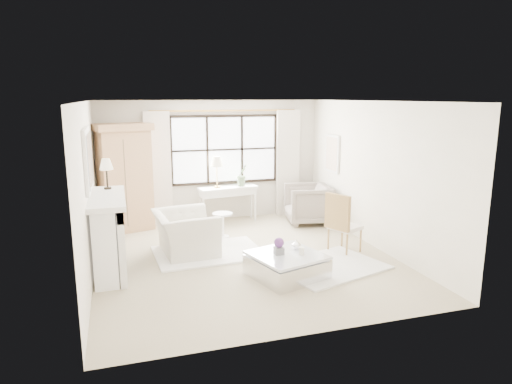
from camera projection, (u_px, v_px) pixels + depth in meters
floor at (245, 258)px, 7.99m from camera, size 5.50×5.50×0.00m
ceiling at (244, 101)px, 7.43m from camera, size 5.50×5.50×0.00m
wall_back at (212, 161)px, 10.28m from camera, size 5.00×0.00×5.00m
wall_front at (310, 225)px, 5.14m from camera, size 5.00×0.00×5.00m
wall_left at (88, 191)px, 6.99m from camera, size 0.00×5.50×5.50m
wall_right at (375, 175)px, 8.43m from camera, size 0.00×5.50×5.50m
window_pane at (225, 150)px, 10.30m from camera, size 2.40×0.02×1.50m
window_frame at (225, 150)px, 10.29m from camera, size 2.50×0.04×1.50m
curtain_rod at (225, 111)px, 10.06m from camera, size 3.30×0.04×0.04m
curtain_left at (158, 169)px, 9.87m from camera, size 0.55×0.10×2.47m
curtain_right at (288, 163)px, 10.73m from camera, size 0.55×0.10×2.47m
fireplace at (106, 234)px, 7.20m from camera, size 0.58×1.66×1.26m
mirror_frame at (88, 159)px, 6.90m from camera, size 0.05×1.15×0.95m
mirror_glass at (90, 159)px, 6.91m from camera, size 0.02×1.00×0.80m
art_frame at (332, 154)px, 9.97m from camera, size 0.04×0.62×0.82m
art_canvas at (331, 154)px, 9.96m from camera, size 0.01×0.52×0.72m
mantel_lamp at (106, 166)px, 7.53m from camera, size 0.22×0.22×0.51m
armoire at (125, 177)px, 9.46m from camera, size 1.27×0.99×2.24m
console_table at (228, 204)px, 10.26m from camera, size 1.35×0.64×0.80m
console_lamp at (217, 162)px, 9.99m from camera, size 0.28×0.28×0.69m
orchid_plant at (242, 175)px, 10.24m from camera, size 0.34×0.32×0.50m
side_table at (223, 222)px, 9.09m from camera, size 0.40×0.40×0.51m
rug_left at (209, 253)px, 8.22m from camera, size 1.96×1.44×0.03m
rug_right at (329, 266)px, 7.55m from camera, size 2.03×1.74×0.03m
club_armchair at (185, 233)px, 8.15m from camera, size 1.12×1.26×0.76m
wingback_chair at (308, 204)px, 10.13m from camera, size 1.10×1.08×0.87m
french_chair at (344, 235)px, 8.25m from camera, size 0.64×0.64×1.08m
coffee_table at (287, 266)px, 7.12m from camera, size 1.24×1.24×0.38m
planter_box at (279, 251)px, 7.06m from camera, size 0.16×0.16×0.11m
planter_flowers at (279, 243)px, 7.03m from camera, size 0.16×0.16×0.16m
pillar_candle at (302, 251)px, 7.03m from camera, size 0.08×0.08×0.12m
coffee_vase at (296, 244)px, 7.29m from camera, size 0.19×0.19×0.16m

